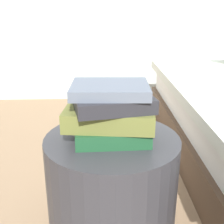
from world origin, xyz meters
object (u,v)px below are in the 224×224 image
at_px(side_table, 112,195).
at_px(book_forest, 112,131).
at_px(book_slate, 110,89).
at_px(book_charcoal, 112,101).
at_px(book_olive, 109,117).

bearing_deg(side_table, book_forest, 95.21).
distance_m(book_forest, book_slate, 0.15).
bearing_deg(book_forest, book_charcoal, -92.15).
height_order(book_forest, book_slate, book_slate).
bearing_deg(book_slate, book_forest, 9.44).
bearing_deg(book_olive, book_charcoal, 34.63).
relative_size(book_forest, book_slate, 0.97).
xyz_separation_m(book_forest, book_olive, (-0.01, -0.01, 0.06)).
relative_size(book_forest, book_charcoal, 0.98).
height_order(side_table, book_slate, book_slate).
distance_m(book_forest, book_olive, 0.06).
xyz_separation_m(book_olive, book_charcoal, (0.01, 0.00, 0.05)).
xyz_separation_m(side_table, book_slate, (-0.01, 0.00, 0.41)).
bearing_deg(side_table, book_slate, 155.00).
bearing_deg(book_charcoal, book_forest, 79.34).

